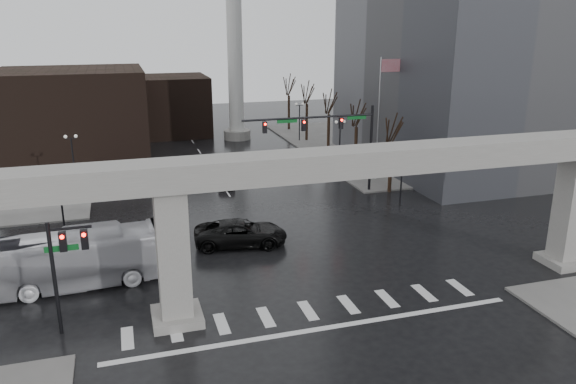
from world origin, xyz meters
name	(u,v)px	position (x,y,z in m)	size (l,w,h in m)	color
ground	(302,302)	(0.00, 0.00, 0.00)	(160.00, 160.00, 0.00)	black
sidewalk_ne	(406,144)	(26.00, 36.00, 0.07)	(28.00, 36.00, 0.15)	slate
elevated_guideway	(325,184)	(1.26, 0.00, 6.88)	(48.00, 2.60, 8.70)	#989590
building_far_left	(74,113)	(-14.00, 42.00, 5.00)	(16.00, 14.00, 10.00)	black
building_far_mid	(171,105)	(-2.00, 52.00, 4.00)	(10.00, 10.00, 8.00)	black
smokestack	(234,36)	(6.00, 46.00, 13.35)	(3.60, 3.60, 30.00)	silver
signal_mast_arm	(332,132)	(8.99, 18.80, 5.83)	(12.12, 0.43, 8.00)	black
signal_left_pole	(64,258)	(-12.25, 0.50, 4.07)	(2.30, 0.30, 6.00)	black
flagpole_assembly	(382,105)	(15.29, 22.00, 7.53)	(2.06, 0.12, 12.00)	silver
lamp_right_0	(402,167)	(13.50, 14.00, 3.47)	(1.22, 0.32, 5.11)	black
lamp_right_1	(340,135)	(13.50, 28.00, 3.47)	(1.22, 0.32, 5.11)	black
lamp_right_2	(299,115)	(13.50, 42.00, 3.47)	(1.22, 0.32, 5.11)	black
lamp_left_0	(60,194)	(-13.50, 14.00, 3.47)	(1.22, 0.32, 5.11)	black
lamp_left_1	(72,152)	(-13.50, 28.00, 3.47)	(1.22, 0.32, 5.11)	black
lamp_left_2	(80,126)	(-13.50, 42.00, 3.47)	(1.22, 0.32, 5.11)	black
tree_right_0	(391,163)	(14.53, 18.02, 2.79)	(1.09, 1.58, 7.50)	black
tree_right_1	(356,144)	(14.53, 26.02, 2.85)	(1.09, 1.61, 7.67)	black
tree_right_2	(329,130)	(14.53, 34.02, 2.91)	(1.10, 1.63, 7.85)	black
tree_right_3	(307,119)	(14.53, 42.02, 2.98)	(1.11, 1.66, 8.02)	black
tree_right_4	(289,109)	(14.53, 50.02, 3.04)	(1.12, 1.69, 8.19)	black
pickup_truck	(241,233)	(-1.50, 9.31, 0.90)	(3.00, 6.51, 1.81)	black
city_bus	(72,259)	(-12.44, 5.91, 1.73)	(2.91, 12.42, 3.46)	silver
far_car	(226,179)	(0.32, 24.28, 0.68)	(1.61, 4.01, 1.37)	black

